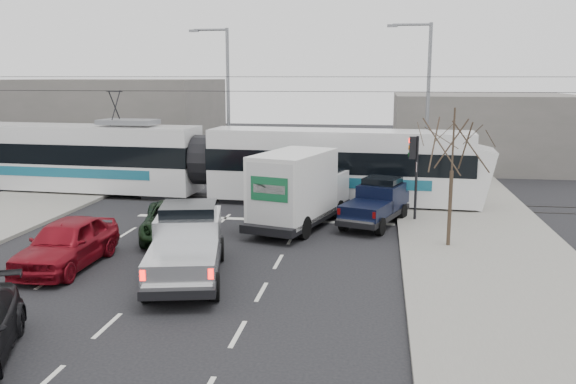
# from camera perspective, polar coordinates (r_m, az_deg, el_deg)

# --- Properties ---
(ground) EXTENTS (120.00, 120.00, 0.00)m
(ground) POSITION_cam_1_polar(r_m,az_deg,el_deg) (21.28, -5.46, -6.31)
(ground) COLOR black
(ground) RESTS_ON ground
(sidewalk_right) EXTENTS (6.00, 60.00, 0.15)m
(sidewalk_right) POSITION_cam_1_polar(r_m,az_deg,el_deg) (21.03, 19.25, -6.88)
(sidewalk_right) COLOR gray
(sidewalk_right) RESTS_ON ground
(rails) EXTENTS (60.00, 1.60, 0.03)m
(rails) POSITION_cam_1_polar(r_m,az_deg,el_deg) (30.77, -0.95, -0.88)
(rails) COLOR #33302D
(rails) RESTS_ON ground
(building_left) EXTENTS (14.00, 10.00, 6.00)m
(building_left) POSITION_cam_1_polar(r_m,az_deg,el_deg) (45.96, -15.95, 6.35)
(building_left) COLOR slate
(building_left) RESTS_ON ground
(building_right) EXTENTS (12.00, 10.00, 5.00)m
(building_right) POSITION_cam_1_polar(r_m,az_deg,el_deg) (44.42, 17.72, 5.47)
(building_right) COLOR slate
(building_right) RESTS_ON ground
(bare_tree) EXTENTS (2.40, 2.40, 5.00)m
(bare_tree) POSITION_cam_1_polar(r_m,az_deg,el_deg) (22.49, 15.19, 4.17)
(bare_tree) COLOR #47382B
(bare_tree) RESTS_ON ground
(traffic_signal) EXTENTS (0.44, 0.44, 3.60)m
(traffic_signal) POSITION_cam_1_polar(r_m,az_deg,el_deg) (26.48, 11.70, 2.98)
(traffic_signal) COLOR black
(traffic_signal) RESTS_ON ground
(street_lamp_near) EXTENTS (2.38, 0.25, 9.00)m
(street_lamp_near) POSITION_cam_1_polar(r_m,az_deg,el_deg) (33.80, 12.65, 8.64)
(street_lamp_near) COLOR slate
(street_lamp_near) RESTS_ON ground
(street_lamp_far) EXTENTS (2.38, 0.25, 9.00)m
(street_lamp_far) POSITION_cam_1_polar(r_m,az_deg,el_deg) (36.89, -5.90, 9.00)
(street_lamp_far) COLOR slate
(street_lamp_far) RESTS_ON ground
(catenary) EXTENTS (60.00, 0.20, 7.00)m
(catenary) POSITION_cam_1_polar(r_m,az_deg,el_deg) (30.22, -0.98, 6.32)
(catenary) COLOR black
(catenary) RESTS_ON ground
(tram) EXTENTS (26.80, 4.32, 5.45)m
(tram) POSITION_cam_1_polar(r_m,az_deg,el_deg) (31.63, -7.89, 2.88)
(tram) COLOR white
(tram) RESTS_ON ground
(silver_pickup) EXTENTS (3.29, 6.25, 2.16)m
(silver_pickup) POSITION_cam_1_polar(r_m,az_deg,el_deg) (19.50, -9.40, -4.71)
(silver_pickup) COLOR black
(silver_pickup) RESTS_ON ground
(box_truck) EXTENTS (3.92, 6.78, 3.21)m
(box_truck) POSITION_cam_1_polar(r_m,az_deg,el_deg) (25.32, 1.03, 0.21)
(box_truck) COLOR black
(box_truck) RESTS_ON ground
(navy_pickup) EXTENTS (3.07, 4.87, 1.93)m
(navy_pickup) POSITION_cam_1_polar(r_m,az_deg,el_deg) (26.20, 8.33, -0.96)
(navy_pickup) COLOR black
(navy_pickup) RESTS_ON ground
(green_car) EXTENTS (3.54, 5.41, 1.38)m
(green_car) POSITION_cam_1_polar(r_m,az_deg,el_deg) (24.24, -10.67, -2.62)
(green_car) COLOR black
(green_car) RESTS_ON ground
(red_car) EXTENTS (1.93, 4.80, 1.64)m
(red_car) POSITION_cam_1_polar(r_m,az_deg,el_deg) (21.45, -20.01, -4.52)
(red_car) COLOR maroon
(red_car) RESTS_ON ground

